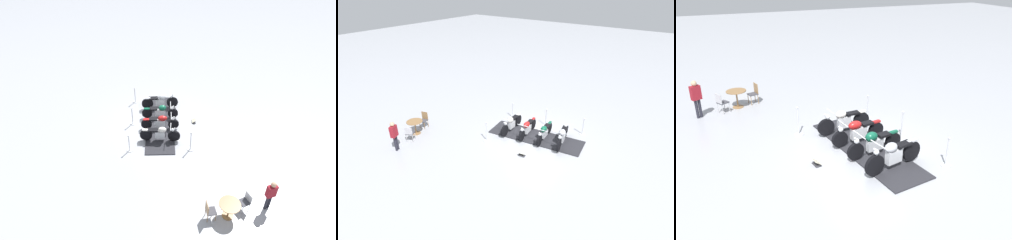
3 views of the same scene
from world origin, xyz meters
The scene contains 15 objects.
ground_plane centered at (0.00, 0.00, 0.00)m, with size 80.00×80.00×0.00m, color #A8AAB2.
display_platform centered at (0.00, 0.00, 0.02)m, with size 5.22×1.56×0.05m, color #28282D.
motorcycle_cream centered at (0.24, -1.49, 0.50)m, with size 2.15×0.62×0.97m.
motorcycle_maroon centered at (0.11, -0.49, 0.50)m, with size 2.11×0.66×0.89m.
motorcycle_forest centered at (-0.03, 0.50, 0.50)m, with size 2.12×0.71×0.89m.
motorcycle_chrome centered at (-0.19, 1.50, 0.53)m, with size 2.20×0.81×1.02m.
stanchion_left_rear centered at (-1.87, 1.97, 0.33)m, with size 0.32×0.32×1.03m.
stanchion_right_front centered at (1.87, -1.97, 0.36)m, with size 0.35×0.35×1.15m.
stanchion_left_mid centered at (-1.56, -0.22, 0.35)m, with size 0.33×0.33×1.10m.
stanchion_left_front centered at (-1.24, -2.42, 0.31)m, with size 0.34×0.34×1.01m.
info_placard centered at (1.94, 0.35, 0.06)m, with size 0.26×0.38×0.21m.
cafe_table centered at (3.65, -5.73, 0.60)m, with size 0.88×0.88×0.78m.
cafe_chair_near_table centered at (4.35, -5.29, 0.52)m, with size 0.55×0.55×0.89m.
cafe_chair_across_table centered at (2.86, -5.94, 0.54)m, with size 0.49×0.49×0.94m.
bystander_person centered at (5.28, -5.15, 0.97)m, with size 0.46×0.37×1.62m.
Camera 2 is at (11.43, 6.30, 7.94)m, focal length 29.02 mm.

